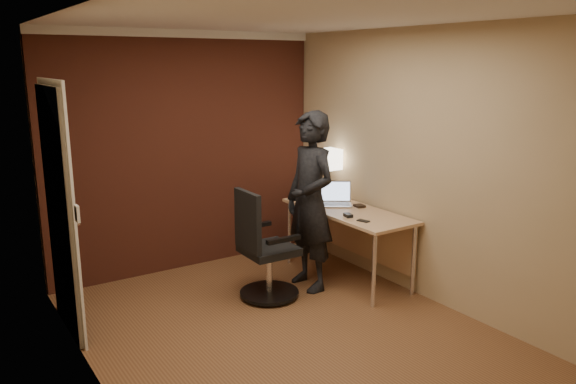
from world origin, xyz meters
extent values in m
plane|color=brown|center=(0.00, 0.00, 0.00)|extent=(4.00, 4.00, 0.00)
plane|color=white|center=(0.00, 0.00, 2.50)|extent=(4.00, 4.00, 0.00)
plane|color=tan|center=(0.00, 2.00, 1.25)|extent=(3.00, 0.00, 3.00)
plane|color=tan|center=(0.00, -2.00, 1.25)|extent=(3.00, 0.00, 3.00)
plane|color=tan|center=(-1.50, 0.00, 1.25)|extent=(0.00, 4.00, 4.00)
plane|color=tan|center=(1.50, 0.00, 1.25)|extent=(0.00, 4.00, 4.00)
cube|color=brown|center=(0.00, 1.97, 1.25)|extent=(2.98, 0.06, 2.50)
cube|color=silver|center=(0.00, 1.96, 2.46)|extent=(3.00, 0.08, 0.08)
cube|color=silver|center=(-1.46, 0.00, 2.46)|extent=(0.08, 4.00, 0.08)
cube|color=silver|center=(1.46, 0.00, 2.46)|extent=(0.08, 4.00, 0.08)
cube|color=silver|center=(-1.48, 1.10, 1.00)|extent=(0.05, 0.82, 2.02)
cube|color=silver|center=(-1.46, 1.10, 1.00)|extent=(0.02, 0.92, 2.12)
cylinder|color=silver|center=(-1.43, 0.77, 1.00)|extent=(0.05, 0.05, 0.05)
cube|color=silver|center=(-1.49, 0.45, 1.15)|extent=(0.02, 0.08, 0.12)
cube|color=#D8AD7C|center=(1.18, 0.71, 0.71)|extent=(0.60, 1.50, 0.03)
cube|color=#D8AD7C|center=(1.46, 0.71, 0.43)|extent=(0.02, 1.38, 0.54)
cylinder|color=silver|center=(0.93, 0.02, 0.35)|extent=(0.04, 0.04, 0.70)
cylinder|color=silver|center=(0.93, 1.40, 0.35)|extent=(0.04, 0.04, 0.70)
cylinder|color=silver|center=(1.43, 0.02, 0.35)|extent=(0.04, 0.04, 0.70)
cylinder|color=silver|center=(1.43, 1.40, 0.35)|extent=(0.04, 0.04, 0.70)
cube|color=silver|center=(1.34, 1.24, 0.74)|extent=(0.11, 0.11, 0.01)
cylinder|color=silver|center=(1.34, 1.24, 0.90)|extent=(0.01, 0.01, 0.30)
cube|color=white|center=(1.34, 1.24, 1.16)|extent=(0.22, 0.22, 0.22)
cube|color=silver|center=(1.18, 0.92, 0.74)|extent=(0.40, 0.38, 0.01)
cube|color=silver|center=(1.25, 1.01, 0.85)|extent=(0.30, 0.24, 0.22)
cube|color=#B2CCF2|center=(1.25, 1.00, 0.85)|extent=(0.27, 0.21, 0.19)
cube|color=gray|center=(1.18, 0.91, 0.75)|extent=(0.30, 0.27, 0.00)
cube|color=black|center=(1.01, 0.50, 0.75)|extent=(0.08, 0.11, 0.03)
cube|color=black|center=(1.03, 0.30, 0.73)|extent=(0.09, 0.13, 0.01)
cube|color=black|center=(1.35, 0.73, 0.74)|extent=(0.11, 0.12, 0.02)
cylinder|color=black|center=(0.26, 0.74, 0.04)|extent=(0.56, 0.56, 0.03)
cylinder|color=silver|center=(0.26, 0.74, 0.25)|extent=(0.06, 0.06, 0.42)
cube|color=black|center=(0.26, 0.74, 0.47)|extent=(0.47, 0.47, 0.07)
cube|color=black|center=(0.04, 0.74, 0.78)|extent=(0.06, 0.42, 0.55)
cube|color=black|center=(0.26, 1.00, 0.64)|extent=(0.34, 0.06, 0.04)
cube|color=black|center=(0.26, 0.48, 0.64)|extent=(0.34, 0.06, 0.04)
imported|color=black|center=(0.73, 0.74, 0.87)|extent=(0.43, 0.64, 1.74)
camera|label=1|loc=(-2.34, -3.52, 2.18)|focal=35.00mm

